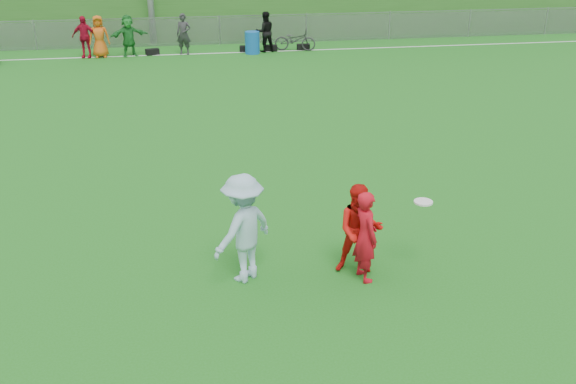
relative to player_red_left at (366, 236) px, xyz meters
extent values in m
plane|color=#1D6A16|center=(-0.94, 0.84, -0.77)|extent=(120.00, 120.00, 0.00)
cube|color=white|center=(-0.94, 18.84, -0.77)|extent=(60.00, 0.10, 0.01)
cube|color=gray|center=(-0.94, 20.84, -0.17)|extent=(58.00, 0.02, 1.20)
cube|color=gray|center=(-0.94, 20.84, 0.48)|extent=(58.00, 0.04, 0.04)
imported|color=#A90B26|center=(-6.61, 18.84, 0.07)|extent=(1.05, 0.56, 1.69)
imported|color=#D65B14|center=(-6.02, 18.84, 0.07)|extent=(0.87, 0.61, 1.69)
imported|color=#207B2C|center=(-4.83, 18.84, 0.07)|extent=(1.65, 1.02, 1.69)
imported|color=#2C2C2E|center=(-2.57, 18.84, 0.07)|extent=(0.71, 0.56, 1.69)
imported|color=black|center=(0.88, 18.84, 0.07)|extent=(0.89, 0.73, 1.69)
cube|color=black|center=(-3.92, 18.94, -0.64)|extent=(0.61, 0.44, 0.26)
cube|color=black|center=(0.06, 18.94, -0.64)|extent=(0.60, 0.38, 0.26)
cube|color=black|center=(1.14, 18.94, -0.64)|extent=(0.58, 0.34, 0.26)
cube|color=black|center=(2.57, 18.94, -0.64)|extent=(0.56, 0.30, 0.26)
imported|color=red|center=(0.00, 0.00, 0.00)|extent=(0.48, 0.63, 1.55)
imported|color=red|center=(-0.03, 0.23, 0.01)|extent=(0.87, 0.74, 1.56)
imported|color=#99C3D5|center=(-1.94, 0.32, 0.14)|extent=(1.34, 1.28, 1.83)
cylinder|color=white|center=(0.97, 0.12, 0.48)|extent=(0.31, 0.31, 0.03)
cylinder|color=#1056B0|center=(0.29, 18.53, -0.31)|extent=(0.78, 0.78, 0.93)
imported|color=#29292B|center=(2.19, 18.86, -0.31)|extent=(1.87, 1.06, 0.93)
camera|label=1|loc=(-2.73, -8.81, 4.77)|focal=40.00mm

